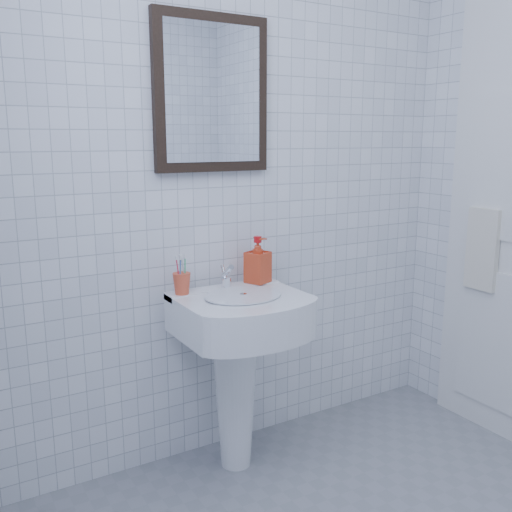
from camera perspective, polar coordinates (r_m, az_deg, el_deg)
wall_back at (r=2.46m, az=-1.93°, el=8.78°), size 2.20×0.02×2.50m
washbasin at (r=2.37m, az=-1.86°, el=-9.51°), size 0.50×0.37×0.77m
faucet at (r=2.36m, az=-2.99°, el=-2.22°), size 0.04×0.09×0.11m
toothbrush_cup at (r=2.28m, az=-7.43°, el=-2.75°), size 0.09×0.09×0.09m
soap_dispenser at (r=2.43m, az=0.17°, el=-0.39°), size 0.12×0.12×0.20m
wall_mirror at (r=2.39m, az=-4.42°, el=15.87°), size 0.50×0.04×0.62m
towel_ring at (r=2.83m, az=22.21°, el=4.24°), size 0.01×0.18×0.18m
hand_towel at (r=2.84m, az=21.69°, el=0.62°), size 0.03×0.16×0.38m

